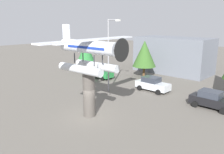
% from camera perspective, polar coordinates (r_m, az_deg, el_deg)
% --- Properties ---
extents(ground_plane, '(140.00, 140.00, 0.00)m').
position_cam_1_polar(ground_plane, '(21.40, -5.59, -9.49)').
color(ground_plane, '#605B54').
extents(display_pedestal, '(1.10, 1.10, 4.13)m').
position_cam_1_polar(display_pedestal, '(20.68, -5.72, -4.21)').
color(display_pedestal, '#4C4742').
rests_on(display_pedestal, ground).
extents(floatplane_monument, '(6.96, 10.45, 4.00)m').
position_cam_1_polar(floatplane_monument, '(19.76, -5.71, 6.08)').
color(floatplane_monument, silver).
rests_on(floatplane_monument, display_pedestal).
extents(car_near_green, '(4.20, 2.02, 1.76)m').
position_cam_1_polar(car_near_green, '(34.82, -3.06, 1.17)').
color(car_near_green, '#237A38').
rests_on(car_near_green, ground).
extents(car_mid_silver, '(4.20, 2.02, 1.76)m').
position_cam_1_polar(car_mid_silver, '(28.71, 10.01, -1.73)').
color(car_mid_silver, silver).
rests_on(car_mid_silver, ground).
extents(car_far_black, '(4.20, 2.02, 1.76)m').
position_cam_1_polar(car_far_black, '(24.77, 23.59, -5.17)').
color(car_far_black, black).
rests_on(car_far_black, ground).
extents(streetlight_primary, '(1.84, 0.28, 8.66)m').
position_cam_1_polar(streetlight_primary, '(27.25, -0.62, 6.46)').
color(streetlight_primary, gray).
rests_on(streetlight_primary, ground).
extents(storefront_building, '(12.22, 6.09, 5.84)m').
position_cam_1_polar(storefront_building, '(39.94, 14.94, 5.31)').
color(storefront_building, slate).
rests_on(storefront_building, ground).
extents(tree_west, '(2.92, 2.92, 5.11)m').
position_cam_1_polar(tree_west, '(39.23, -6.52, 6.35)').
color(tree_west, brown).
rests_on(tree_west, ground).
extents(tree_east, '(3.56, 3.56, 5.61)m').
position_cam_1_polar(tree_east, '(35.36, 8.07, 5.76)').
color(tree_east, brown).
rests_on(tree_east, ground).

